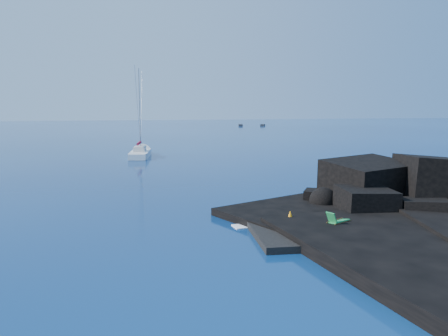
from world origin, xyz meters
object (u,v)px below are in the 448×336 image
at_px(marker_cone, 290,216).
at_px(distant_boat_a, 241,126).
at_px(sailboat, 140,157).
at_px(sunbather, 374,228).
at_px(deck_chair, 339,218).
at_px(distant_boat_b, 263,126).

distance_m(marker_cone, distant_boat_a, 127.96).
height_order(sailboat, distant_boat_a, sailboat).
xyz_separation_m(sunbather, distant_boat_a, (29.43, 126.46, -0.51)).
bearing_deg(deck_chair, distant_boat_a, 50.99).
xyz_separation_m(sailboat, deck_chair, (8.10, -38.36, 0.84)).
relative_size(deck_chair, distant_boat_a, 0.32).
height_order(deck_chair, sunbather, deck_chair).
bearing_deg(sailboat, distant_boat_a, 74.84).
xyz_separation_m(marker_cone, distant_boat_b, (40.34, 122.00, -0.65)).
xyz_separation_m(sailboat, distant_boat_a, (38.88, 86.96, 0.00)).
relative_size(deck_chair, sunbather, 0.89).
height_order(sailboat, deck_chair, sailboat).
bearing_deg(deck_chair, distant_boat_b, 47.58).
distance_m(deck_chair, distant_boat_b, 129.45).
distance_m(sailboat, deck_chair, 39.22).
bearing_deg(distant_boat_b, distant_boat_a, -169.33).
xyz_separation_m(deck_chair, marker_cone, (-2.05, 1.65, -0.19)).
bearing_deg(sailboat, marker_cone, -71.72).
height_order(sunbather, distant_boat_a, sunbather).
height_order(sailboat, distant_boat_b, sailboat).
bearing_deg(sunbather, distant_boat_a, 68.84).
xyz_separation_m(deck_chair, distant_boat_a, (30.79, 125.33, -0.84)).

